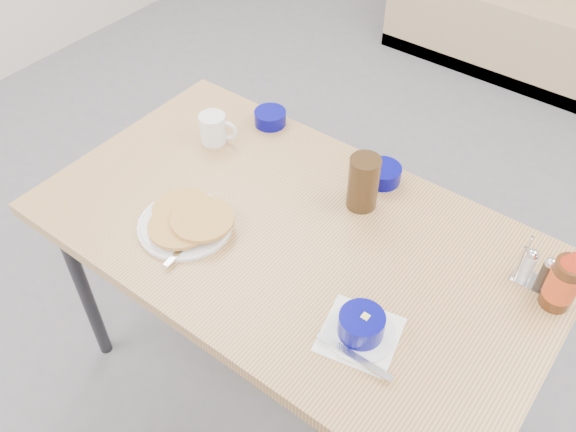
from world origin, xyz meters
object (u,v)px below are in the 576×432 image
Objects in this scene: amber_tumbler at (363,183)px; condiment_caddy at (536,271)px; grits_setting at (361,328)px; coffee_mug at (214,128)px; pancake_plate at (187,221)px; butter_bowl at (383,174)px; creamer_bowl at (270,118)px; syrup_bottle at (564,281)px; dining_table at (293,247)px; booth_bench at (569,15)px.

amber_tumbler is 0.49m from condiment_caddy.
condiment_caddy reaches higher than grits_setting.
coffee_mug is 0.82m from grits_setting.
amber_tumbler is (0.33, 0.36, 0.06)m from pancake_plate.
butter_bowl is (0.32, 0.48, 0.00)m from pancake_plate.
grits_setting reaches higher than creamer_bowl.
amber_tumbler is at bearing 179.04° from syrup_bottle.
coffee_mug reaches higher than creamer_bowl.
butter_bowl is at bearing 56.05° from pancake_plate.
coffee_mug is (-0.43, 0.17, 0.11)m from dining_table.
grits_setting reaches higher than pancake_plate.
grits_setting reaches higher than butter_bowl.
syrup_bottle reaches higher than coffee_mug.
pancake_plate is at bearing -95.09° from booth_bench.
pancake_plate and creamer_bowl have the same top height.
coffee_mug is 1.07m from syrup_bottle.
butter_bowl is 0.13m from amber_tumbler.
booth_bench reaches higher than syrup_bottle.
booth_bench is 7.06× the size of pancake_plate.
pancake_plate is 0.56m from grits_setting.
condiment_caddy reaches higher than coffee_mug.
booth_bench reaches higher than amber_tumbler.
coffee_mug is 0.52m from amber_tumbler.
butter_bowl is (0.08, 0.32, 0.09)m from dining_table.
syrup_bottle is at bearing 48.33° from grits_setting.
syrup_bottle is at bearing -0.96° from amber_tumbler.
grits_setting is (0.75, -0.34, -0.02)m from coffee_mug.
syrup_bottle is (0.32, 0.36, 0.05)m from grits_setting.
pancake_plate reaches higher than dining_table.
amber_tumbler is at bearing 47.44° from pancake_plate.
butter_bowl is 0.55× the size of syrup_bottle.
syrup_bottle is (0.07, -0.03, 0.04)m from condiment_caddy.
dining_table is at bearing -90.00° from booth_bench.
amber_tumbler is (0.43, -0.14, 0.06)m from creamer_bowl.
amber_tumbler is at bearing -87.60° from butter_bowl.
grits_setting is 2.10× the size of butter_bowl.
condiment_caddy reaches higher than pancake_plate.
dining_table is 7.25× the size of syrup_bottle.
condiment_caddy reaches higher than butter_bowl.
creamer_bowl is 0.63× the size of amber_tumbler.
condiment_caddy is 0.08m from syrup_bottle.
booth_bench is 2.48m from syrup_bottle.
amber_tumbler is at bearing -17.92° from creamer_bowl.
condiment_caddy is (0.26, 0.39, 0.01)m from grits_setting.
creamer_bowl is at bearing -99.00° from booth_bench.
amber_tumbler is (0.52, 0.03, 0.03)m from coffee_mug.
butter_bowl is 0.66× the size of amber_tumbler.
pancake_plate is 0.90m from condiment_caddy.
coffee_mug reaches higher than grits_setting.
creamer_bowl is 0.53× the size of syrup_bottle.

